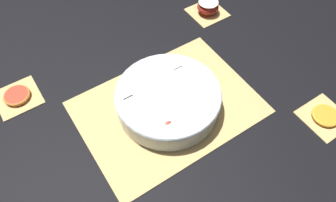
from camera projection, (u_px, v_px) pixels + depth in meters
The scene contains 9 objects.
ground_plane at pixel (168, 108), 0.95m from camera, with size 6.00×6.00×0.00m, color black.
bamboo_mat_center at pixel (168, 107), 0.94m from camera, with size 0.50×0.36×0.01m.
coaster_mat_near_left at pixel (207, 12), 1.19m from camera, with size 0.12×0.12×0.01m.
coaster_mat_near_right at pixel (18, 97), 0.97m from camera, with size 0.12×0.12×0.01m.
coaster_mat_far_left at pixel (325, 117), 0.92m from camera, with size 0.12×0.12×0.01m.
fruit_salad_bowl at pixel (168, 98), 0.91m from camera, with size 0.30×0.30×0.07m.
apple_half at pixel (208, 7), 1.17m from camera, with size 0.08×0.08×0.04m.
orange_slice_whole at pixel (326, 116), 0.92m from camera, with size 0.08×0.08×0.01m.
grapefruit_slice at pixel (17, 95), 0.96m from camera, with size 0.08×0.08×0.01m.
Camera 1 is at (0.30, 0.45, 0.78)m, focal length 35.00 mm.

